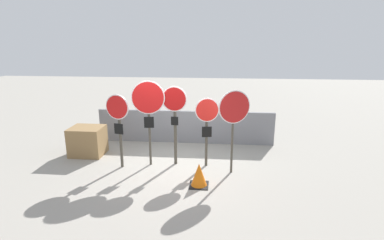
% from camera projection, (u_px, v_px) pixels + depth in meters
% --- Properties ---
extents(ground_plane, '(40.00, 40.00, 0.00)m').
position_uv_depth(ground_plane, '(177.00, 166.00, 8.60)').
color(ground_plane, gray).
extents(fence_back, '(6.10, 0.12, 1.14)m').
position_uv_depth(fence_back, '(185.00, 127.00, 10.41)').
color(fence_back, slate).
rests_on(fence_back, ground).
extents(stop_sign_0, '(0.68, 0.20, 2.10)m').
position_uv_depth(stop_sign_0, '(118.00, 118.00, 8.12)').
color(stop_sign_0, '#474238').
rests_on(stop_sign_0, ground).
extents(stop_sign_1, '(0.92, 0.17, 2.45)m').
position_uv_depth(stop_sign_1, '(148.00, 105.00, 8.19)').
color(stop_sign_1, '#474238').
rests_on(stop_sign_1, ground).
extents(stop_sign_2, '(0.71, 0.16, 2.29)m').
position_uv_depth(stop_sign_2, '(175.00, 112.00, 8.30)').
color(stop_sign_2, '#474238').
rests_on(stop_sign_2, ground).
extents(stop_sign_3, '(0.66, 0.18, 1.99)m').
position_uv_depth(stop_sign_3, '(207.00, 120.00, 8.22)').
color(stop_sign_3, '#474238').
rests_on(stop_sign_3, ground).
extents(stop_sign_4, '(0.82, 0.36, 2.28)m').
position_uv_depth(stop_sign_4, '(234.00, 113.00, 7.70)').
color(stop_sign_4, '#474238').
rests_on(stop_sign_4, ground).
extents(traffic_cone_0, '(0.48, 0.48, 0.59)m').
position_uv_depth(traffic_cone_0, '(199.00, 175.00, 7.37)').
color(traffic_cone_0, black).
rests_on(traffic_cone_0, ground).
extents(storage_crate, '(1.00, 0.85, 0.89)m').
position_uv_depth(storage_crate, '(88.00, 141.00, 9.34)').
color(storage_crate, olive).
rests_on(storage_crate, ground).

